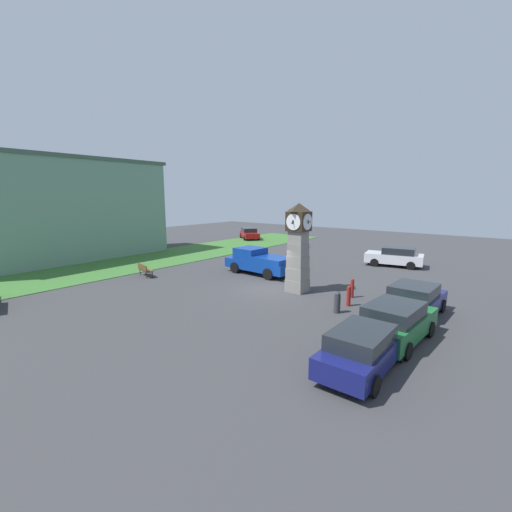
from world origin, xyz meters
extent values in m
plane|color=#38383A|center=(0.00, 0.00, 0.00)|extent=(77.82, 77.82, 0.00)
cube|color=gray|center=(0.60, -1.47, 0.36)|extent=(1.11, 1.11, 0.73)
cube|color=gray|center=(0.60, -1.47, 1.09)|extent=(1.06, 1.06, 0.73)
cube|color=gray|center=(0.60, -1.47, 1.81)|extent=(1.00, 1.00, 0.73)
cube|color=gray|center=(0.60, -1.47, 2.54)|extent=(0.95, 0.95, 0.73)
cube|color=gray|center=(0.60, -1.47, 3.27)|extent=(0.90, 0.90, 0.73)
cube|color=#2D2316|center=(0.60, -1.47, 4.19)|extent=(1.13, 1.13, 1.13)
cylinder|color=white|center=(0.60, -0.88, 4.19)|extent=(0.93, 0.04, 0.93)
cube|color=black|center=(0.60, -0.85, 4.19)|extent=(0.06, 0.15, 0.19)
cube|color=black|center=(0.60, -0.85, 4.19)|extent=(0.04, 0.27, 0.28)
cylinder|color=white|center=(0.60, -2.05, 4.19)|extent=(0.93, 0.04, 0.93)
cube|color=black|center=(0.60, -2.08, 4.19)|extent=(0.06, 0.08, 0.21)
cube|color=black|center=(0.60, -2.08, 4.19)|extent=(0.04, 0.35, 0.05)
cylinder|color=white|center=(1.19, -1.47, 4.19)|extent=(0.04, 0.93, 0.93)
cube|color=black|center=(1.22, -1.47, 4.19)|extent=(0.13, 0.06, 0.20)
cube|color=black|center=(1.22, -1.47, 4.19)|extent=(0.34, 0.04, 0.17)
cylinder|color=white|center=(0.02, -1.47, 4.19)|extent=(0.04, 0.93, 0.93)
cube|color=black|center=(-0.01, -1.47, 4.19)|extent=(0.08, 0.06, 0.21)
cube|color=black|center=(-0.01, -1.47, 4.19)|extent=(0.33, 0.04, 0.19)
pyramid|color=#2D2316|center=(0.60, -1.47, 5.01)|extent=(1.19, 1.19, 0.49)
cylinder|color=#333338|center=(-1.42, -4.99, 0.44)|extent=(0.32, 0.32, 0.88)
sphere|color=#333338|center=(-1.42, -4.99, 0.93)|extent=(0.29, 0.29, 0.29)
cylinder|color=maroon|center=(-0.08, -5.00, 0.48)|extent=(0.22, 0.22, 0.95)
sphere|color=maroon|center=(-0.08, -5.00, 0.99)|extent=(0.19, 0.19, 0.19)
cylinder|color=maroon|center=(1.44, -4.54, 0.49)|extent=(0.20, 0.20, 0.98)
sphere|color=maroon|center=(1.44, -4.54, 1.01)|extent=(0.18, 0.18, 0.18)
cube|color=navy|center=(-6.00, -8.10, 0.62)|extent=(4.27, 1.73, 0.70)
cube|color=#1E2328|center=(-6.32, -8.10, 1.23)|extent=(2.35, 1.59, 0.52)
cylinder|color=black|center=(-4.68, -7.28, 0.32)|extent=(0.64, 0.22, 0.64)
cylinder|color=black|center=(-4.68, -8.91, 0.32)|extent=(0.64, 0.22, 0.64)
cylinder|color=black|center=(-7.32, -7.29, 0.32)|extent=(0.64, 0.22, 0.64)
cylinder|color=black|center=(-7.32, -8.92, 0.32)|extent=(0.64, 0.22, 0.64)
cube|color=#19602D|center=(-3.01, -8.25, 0.65)|extent=(4.43, 2.16, 0.76)
cube|color=#1E2328|center=(-3.33, -8.22, 1.31)|extent=(2.49, 1.88, 0.56)
cylinder|color=black|center=(-1.62, -7.45, 0.32)|extent=(0.65, 0.26, 0.64)
cylinder|color=black|center=(-1.74, -9.23, 0.32)|extent=(0.65, 0.26, 0.64)
cylinder|color=black|center=(-4.29, -7.27, 0.32)|extent=(0.65, 0.26, 0.64)
cylinder|color=black|center=(-4.41, -9.04, 0.32)|extent=(0.65, 0.26, 0.64)
cube|color=navy|center=(0.68, -8.02, 0.61)|extent=(4.03, 2.13, 0.68)
cube|color=#1E2328|center=(0.39, -8.01, 1.24)|extent=(2.24, 1.91, 0.58)
cylinder|color=black|center=(1.94, -7.12, 0.32)|extent=(0.65, 0.24, 0.64)
cylinder|color=black|center=(1.88, -9.01, 0.32)|extent=(0.65, 0.24, 0.64)
cylinder|color=black|center=(-0.51, -7.03, 0.32)|extent=(0.65, 0.24, 0.64)
cylinder|color=black|center=(-0.58, -8.92, 0.32)|extent=(0.65, 0.24, 0.64)
cube|color=silver|center=(11.87, -3.65, 0.64)|extent=(2.73, 4.63, 0.74)
cube|color=#1E2328|center=(11.93, -3.97, 1.28)|extent=(2.21, 2.68, 0.54)
cylinder|color=black|center=(10.71, -2.50, 0.32)|extent=(0.34, 0.67, 0.64)
cylinder|color=black|center=(12.53, -2.16, 0.32)|extent=(0.34, 0.67, 0.64)
cylinder|color=black|center=(11.21, -5.15, 0.32)|extent=(0.34, 0.67, 0.64)
cylinder|color=black|center=(13.03, -4.80, 0.32)|extent=(0.34, 0.67, 0.64)
cube|color=#A51111|center=(17.70, 16.41, 0.60)|extent=(4.15, 4.53, 0.66)
cube|color=#1E2328|center=(17.91, 16.66, 1.19)|extent=(2.81, 2.92, 0.53)
cylinder|color=black|center=(17.54, 14.82, 0.32)|extent=(0.57, 0.64, 0.64)
cylinder|color=black|center=(16.18, 15.91, 0.32)|extent=(0.57, 0.64, 0.64)
cylinder|color=black|center=(19.23, 16.91, 0.32)|extent=(0.57, 0.64, 0.64)
cylinder|color=black|center=(17.86, 18.00, 0.32)|extent=(0.57, 0.64, 0.64)
cube|color=navy|center=(2.81, 3.11, 0.70)|extent=(2.28, 5.45, 0.70)
cube|color=navy|center=(2.87, 4.04, 1.45)|extent=(1.98, 1.97, 0.80)
cube|color=navy|center=(2.75, 2.04, 1.23)|extent=(2.14, 3.05, 0.36)
cylinder|color=black|center=(1.97, 4.76, 0.40)|extent=(0.33, 0.81, 0.80)
cylinder|color=black|center=(3.84, 4.65, 0.40)|extent=(0.33, 0.81, 0.80)
cylinder|color=black|center=(1.78, 1.57, 0.40)|extent=(0.33, 0.81, 0.80)
cylinder|color=black|center=(3.65, 1.46, 0.40)|extent=(0.33, 0.81, 0.80)
cube|color=brown|center=(-2.80, 8.98, 0.45)|extent=(0.85, 1.67, 0.08)
cube|color=brown|center=(-3.05, 9.04, 0.70)|extent=(0.43, 1.57, 0.40)
cylinder|color=#262628|center=(-2.76, 8.31, 0.23)|extent=(0.06, 0.06, 0.45)
cylinder|color=#262628|center=(-2.46, 9.56, 0.23)|extent=(0.06, 0.06, 0.45)
cylinder|color=#262628|center=(-3.15, 8.40, 0.23)|extent=(0.06, 0.06, 0.45)
cylinder|color=#262628|center=(-2.85, 9.65, 0.23)|extent=(0.06, 0.06, 0.45)
cylinder|color=#3F3F47|center=(15.88, 7.31, 0.39)|extent=(0.14, 0.14, 0.78)
cylinder|color=#3F3F47|center=(15.68, 7.28, 0.39)|extent=(0.14, 0.14, 0.78)
cube|color=gold|center=(15.78, 7.29, 1.07)|extent=(0.43, 0.29, 0.59)
sphere|color=#8C664C|center=(15.78, 7.29, 1.47)|extent=(0.21, 0.21, 0.21)
cube|color=gray|center=(-3.68, 20.17, 4.30)|extent=(17.91, 6.74, 8.61)
cube|color=#405849|center=(-3.68, 20.17, 8.76)|extent=(18.45, 6.94, 0.30)
cube|color=#386B2D|center=(1.71, 14.27, 0.02)|extent=(46.69, 7.95, 0.04)
camera|label=1|loc=(-16.46, -11.88, 5.71)|focal=24.00mm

